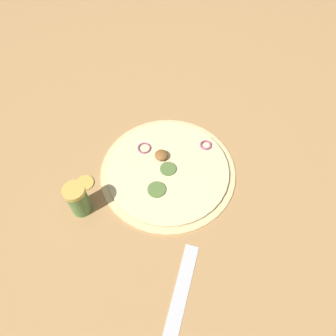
% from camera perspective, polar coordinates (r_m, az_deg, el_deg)
% --- Properties ---
extents(ground_plane, '(3.00, 3.00, 0.00)m').
position_cam_1_polar(ground_plane, '(0.84, -0.00, -0.64)').
color(ground_plane, tan).
extents(pizza, '(0.35, 0.35, 0.03)m').
position_cam_1_polar(pizza, '(0.84, -0.02, -0.38)').
color(pizza, beige).
rests_on(pizza, ground_plane).
extents(spice_jar, '(0.05, 0.05, 0.09)m').
position_cam_1_polar(spice_jar, '(0.78, -15.42, -5.29)').
color(spice_jar, '#4C7F42').
rests_on(spice_jar, ground_plane).
extents(loose_cap, '(0.04, 0.04, 0.01)m').
position_cam_1_polar(loose_cap, '(0.85, -14.29, -2.47)').
color(loose_cap, gold).
rests_on(loose_cap, ground_plane).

